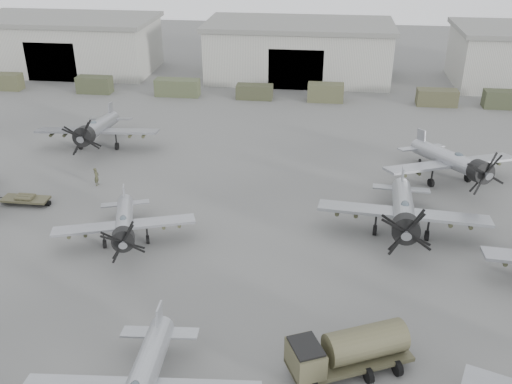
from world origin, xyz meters
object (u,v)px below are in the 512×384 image
(aircraft_mid_1, at_px, (124,224))
(aircraft_mid_2, at_px, (404,211))
(aircraft_far_0, at_px, (96,129))
(fuel_tanker, at_px, (349,349))
(ground_crew, at_px, (96,177))
(aircraft_far_1, at_px, (454,161))

(aircraft_mid_1, distance_m, aircraft_mid_2, 22.55)
(aircraft_far_0, height_order, fuel_tanker, aircraft_far_0)
(aircraft_mid_1, bearing_deg, fuel_tanker, -52.50)
(aircraft_mid_1, distance_m, ground_crew, 12.46)
(ground_crew, bearing_deg, aircraft_far_0, 20.64)
(aircraft_mid_1, xyz_separation_m, aircraft_mid_2, (22.19, 3.96, 0.48))
(aircraft_mid_2, height_order, fuel_tanker, aircraft_mid_2)
(aircraft_far_0, relative_size, aircraft_far_1, 1.02)
(aircraft_mid_2, bearing_deg, aircraft_mid_1, -164.89)
(aircraft_mid_2, relative_size, aircraft_far_0, 1.02)
(aircraft_mid_1, height_order, aircraft_mid_2, aircraft_mid_2)
(aircraft_mid_1, bearing_deg, aircraft_far_0, 98.25)
(aircraft_mid_2, relative_size, ground_crew, 7.67)
(aircraft_far_1, distance_m, ground_crew, 34.95)
(aircraft_far_1, relative_size, fuel_tanker, 1.75)
(aircraft_mid_1, height_order, aircraft_far_0, aircraft_far_0)
(aircraft_far_0, bearing_deg, ground_crew, -74.82)
(aircraft_far_1, xyz_separation_m, fuel_tanker, (-10.63, -26.75, -0.86))
(aircraft_far_1, height_order, ground_crew, aircraft_far_1)
(aircraft_mid_2, height_order, aircraft_far_0, aircraft_mid_2)
(aircraft_mid_2, bearing_deg, ground_crew, 172.03)
(aircraft_far_1, height_order, fuel_tanker, aircraft_far_1)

